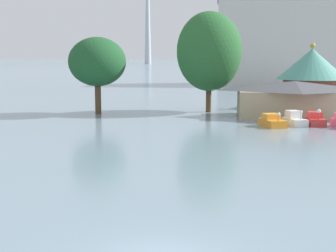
# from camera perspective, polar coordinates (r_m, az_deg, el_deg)

# --- Properties ---
(pedal_boat_orange) EXTENTS (2.52, 3.24, 1.50)m
(pedal_boat_orange) POSITION_cam_1_polar(r_m,az_deg,el_deg) (45.57, 12.59, 0.54)
(pedal_boat_orange) COLOR orange
(pedal_boat_orange) RESTS_ON ground
(pedal_boat_white) EXTENTS (2.28, 3.12, 1.58)m
(pedal_boat_white) POSITION_cam_1_polar(r_m,az_deg,el_deg) (47.09, 15.13, 0.77)
(pedal_boat_white) COLOR white
(pedal_boat_white) RESTS_ON ground
(pedal_boat_red) EXTENTS (1.60, 2.79, 1.71)m
(pedal_boat_red) POSITION_cam_1_polar(r_m,az_deg,el_deg) (47.57, 17.49, 0.72)
(pedal_boat_red) COLOR red
(pedal_boat_red) RESTS_ON ground
(boathouse) EXTENTS (13.05, 7.34, 3.97)m
(boathouse) POSITION_cam_1_polar(r_m,az_deg,el_deg) (53.29, 15.10, 3.28)
(boathouse) COLOR tan
(boathouse) RESTS_ON ground
(green_roof_pavilion) EXTENTS (8.96, 8.96, 8.33)m
(green_roof_pavilion) POSITION_cam_1_polar(r_m,az_deg,el_deg) (63.61, 17.06, 5.97)
(green_roof_pavilion) COLOR brown
(green_roof_pavilion) RESTS_ON ground
(shoreline_tree_tall_left) EXTENTS (6.57, 6.57, 8.82)m
(shoreline_tree_tall_left) POSITION_cam_1_polar(r_m,az_deg,el_deg) (54.45, -8.61, 7.72)
(shoreline_tree_tall_left) COLOR brown
(shoreline_tree_tall_left) RESTS_ON ground
(shoreline_tree_mid) EXTENTS (7.71, 7.71, 11.88)m
(shoreline_tree_mid) POSITION_cam_1_polar(r_m,az_deg,el_deg) (56.27, 5.04, 9.02)
(shoreline_tree_mid) COLOR brown
(shoreline_tree_mid) RESTS_ON ground
(background_building_block) EXTENTS (30.47, 12.30, 20.35)m
(background_building_block) POSITION_cam_1_polar(r_m,az_deg,el_deg) (114.99, 13.69, 10.03)
(background_building_block) COLOR beige
(background_building_block) RESTS_ON ground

